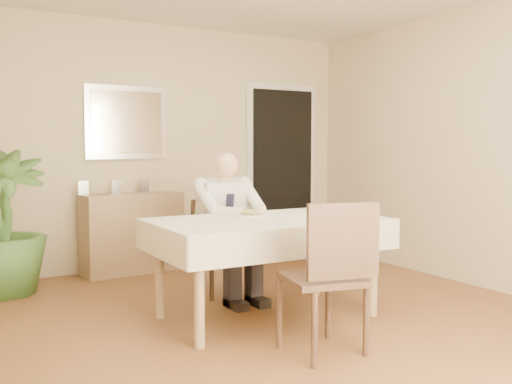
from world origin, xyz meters
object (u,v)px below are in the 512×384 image
dining_table (267,230)px  coffee_mug (338,210)px  chair_near (331,269)px  sideboard (133,233)px  potted_palm (3,223)px  seated_man (231,218)px  chair_far (217,241)px

dining_table → coffee_mug: size_ratio=14.24×
chair_near → sideboard: chair_near is taller
chair_near → coffee_mug: (0.65, 0.78, 0.26)m
coffee_mug → potted_palm: bearing=140.7°
coffee_mug → sideboard: 2.41m
seated_man → coffee_mug: size_ratio=10.33×
dining_table → chair_near: chair_near is taller
chair_far → dining_table: bearing=-87.0°
chair_far → coffee_mug: 1.20m
chair_near → coffee_mug: size_ratio=7.96×
dining_table → chair_near: 0.92m
chair_far → sideboard: (-0.41, 1.17, -0.05)m
chair_far → potted_palm: bearing=156.6°
coffee_mug → sideboard: (-0.98, 2.17, -0.39)m
dining_table → chair_near: (-0.08, -0.90, -0.12)m
coffee_mug → seated_man: bearing=128.3°
seated_man → sideboard: (-0.41, 1.45, -0.28)m
sideboard → potted_palm: 1.32m
dining_table → seated_man: 0.59m
chair_far → sideboard: chair_far is taller
chair_near → sideboard: bearing=108.4°
seated_man → dining_table: bearing=-90.0°
dining_table → potted_palm: size_ratio=1.35×
chair_far → chair_near: chair_near is taller
seated_man → sideboard: seated_man is taller
dining_table → potted_palm: 2.38m
seated_man → sideboard: size_ratio=1.21×
chair_far → seated_man: 0.36m
chair_far → potted_palm: size_ratio=0.65×
coffee_mug → sideboard: size_ratio=0.12×
dining_table → chair_far: size_ratio=2.08×
seated_man → chair_near: bearing=-93.0°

